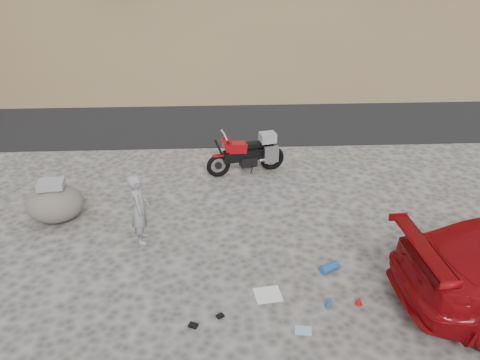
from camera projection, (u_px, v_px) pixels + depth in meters
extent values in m
plane|color=#44413F|center=(207.00, 252.00, 10.13)|extent=(140.00, 140.00, 0.00)
cube|color=black|center=(211.00, 111.00, 18.07)|extent=(120.00, 7.00, 0.05)
torus|color=black|center=(218.00, 166.00, 13.10)|extent=(0.69, 0.29, 0.68)
cylinder|color=black|center=(218.00, 166.00, 13.10)|extent=(0.22, 0.11, 0.21)
torus|color=black|center=(272.00, 158.00, 13.52)|extent=(0.74, 0.32, 0.72)
cylinder|color=black|center=(272.00, 158.00, 13.52)|extent=(0.24, 0.14, 0.23)
cylinder|color=black|center=(221.00, 153.00, 12.94)|extent=(0.39, 0.16, 0.84)
cylinder|color=black|center=(226.00, 139.00, 12.79)|extent=(0.21, 0.63, 0.05)
cube|color=black|center=(245.00, 155.00, 13.19)|extent=(1.26, 0.55, 0.31)
cube|color=black|center=(248.00, 161.00, 13.32)|extent=(0.53, 0.42, 0.29)
cube|color=maroon|center=(237.00, 147.00, 13.01)|extent=(0.60, 0.44, 0.32)
cube|color=maroon|center=(227.00, 144.00, 12.88)|extent=(0.39, 0.42, 0.37)
cube|color=silver|center=(224.00, 136.00, 12.73)|extent=(0.20, 0.33, 0.26)
cube|color=black|center=(254.00, 145.00, 13.13)|extent=(0.61, 0.36, 0.12)
cube|color=black|center=(267.00, 144.00, 13.25)|extent=(0.40, 0.27, 0.10)
cube|color=#AAA9AE|center=(271.00, 155.00, 13.13)|extent=(0.43, 0.22, 0.47)
cube|color=#AAA9AE|center=(265.00, 147.00, 13.59)|extent=(0.43, 0.22, 0.47)
cube|color=gray|center=(268.00, 137.00, 13.16)|extent=(0.51, 0.45, 0.27)
cube|color=maroon|center=(218.00, 156.00, 12.95)|extent=(0.33, 0.20, 0.04)
cylinder|color=black|center=(252.00, 169.00, 13.26)|extent=(0.08, 0.22, 0.38)
cylinder|color=#AAA9AE|center=(267.00, 159.00, 13.31)|extent=(0.48, 0.21, 0.13)
imported|color=gray|center=(143.00, 240.00, 10.52)|extent=(0.44, 0.63, 1.64)
ellipsoid|color=#544F48|center=(55.00, 204.00, 11.08)|extent=(1.43, 1.25, 0.87)
cube|color=gray|center=(51.00, 184.00, 10.84)|extent=(0.71, 0.58, 0.18)
cube|color=white|center=(268.00, 295.00, 8.92)|extent=(0.55, 0.51, 0.02)
cylinder|color=#1B57A4|center=(330.00, 268.00, 9.52)|extent=(0.45, 0.35, 0.17)
cylinder|color=#1B57A4|center=(329.00, 303.00, 8.56)|extent=(0.11, 0.11, 0.23)
cone|color=#B20D0B|center=(359.00, 301.00, 8.66)|extent=(0.17, 0.17, 0.18)
cube|color=black|center=(193.00, 325.00, 8.20)|extent=(0.19, 0.17, 0.04)
cube|color=black|center=(220.00, 316.00, 8.41)|extent=(0.16, 0.15, 0.04)
cube|color=#8CB5D9|center=(303.00, 330.00, 8.12)|extent=(0.32, 0.26, 0.01)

